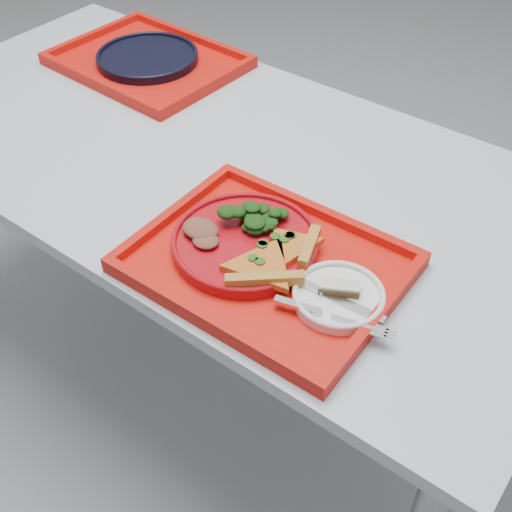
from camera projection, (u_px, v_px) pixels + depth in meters
name	position (u px, v px, depth m)	size (l,w,h in m)	color
ground	(221.00, 365.00, 1.89)	(10.00, 10.00, 0.00)	gray
table	(209.00, 180.00, 1.43)	(1.60, 0.80, 0.75)	#A8B0BC
tray_main	(267.00, 266.00, 1.12)	(0.45, 0.35, 0.01)	red
tray_far	(148.00, 63.00, 1.66)	(0.45, 0.35, 0.01)	red
dinner_plate	(245.00, 244.00, 1.14)	(0.26, 0.26, 0.02)	#AA0B13
side_plate	(338.00, 298.00, 1.04)	(0.15, 0.15, 0.01)	white
navy_plate	(148.00, 58.00, 1.65)	(0.26, 0.26, 0.02)	black
pizza_slice_a	(263.00, 264.00, 1.07)	(0.15, 0.13, 0.02)	orange
pizza_slice_b	(294.00, 243.00, 1.11)	(0.11, 0.10, 0.02)	orange
salad_heap	(255.00, 211.00, 1.15)	(0.09, 0.08, 0.04)	black
meat_portion	(200.00, 229.00, 1.13)	(0.07, 0.06, 0.02)	brown
dessert_bar	(339.00, 287.00, 1.04)	(0.07, 0.06, 0.02)	#52331B
knife	(332.00, 296.00, 1.03)	(0.18, 0.02, 0.01)	silver
fork	(330.00, 315.00, 1.00)	(0.18, 0.02, 0.01)	silver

